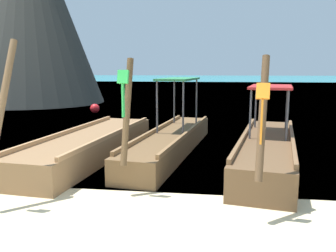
{
  "coord_description": "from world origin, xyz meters",
  "views": [
    {
      "loc": [
        1.12,
        -3.88,
        2.32
      ],
      "look_at": [
        0.0,
        4.36,
        0.95
      ],
      "focal_mm": 37.18,
      "sensor_mm": 36.0,
      "label": 1
    }
  ],
  "objects_px": {
    "longtail_boat_orange_ribbon": "(267,149)",
    "karst_rock": "(27,6)",
    "longtail_boat_yellow_ribbon": "(91,145)",
    "mooring_buoy_near": "(95,108)",
    "longtail_boat_green_ribbon": "(171,140)"
  },
  "relations": [
    {
      "from": "longtail_boat_yellow_ribbon",
      "to": "longtail_boat_green_ribbon",
      "type": "relative_size",
      "value": 1.01
    },
    {
      "from": "longtail_boat_orange_ribbon",
      "to": "karst_rock",
      "type": "height_order",
      "value": "karst_rock"
    },
    {
      "from": "longtail_boat_yellow_ribbon",
      "to": "longtail_boat_orange_ribbon",
      "type": "distance_m",
      "value": 4.54
    },
    {
      "from": "karst_rock",
      "to": "mooring_buoy_near",
      "type": "distance_m",
      "value": 10.31
    },
    {
      "from": "longtail_boat_yellow_ribbon",
      "to": "karst_rock",
      "type": "bearing_deg",
      "value": 123.57
    },
    {
      "from": "mooring_buoy_near",
      "to": "longtail_boat_orange_ribbon",
      "type": "bearing_deg",
      "value": -50.12
    },
    {
      "from": "karst_rock",
      "to": "mooring_buoy_near",
      "type": "relative_size",
      "value": 27.47
    },
    {
      "from": "longtail_boat_yellow_ribbon",
      "to": "mooring_buoy_near",
      "type": "bearing_deg",
      "value": 108.87
    },
    {
      "from": "karst_rock",
      "to": "mooring_buoy_near",
      "type": "xyz_separation_m",
      "value": [
        6.35,
        -5.19,
        -6.25
      ]
    },
    {
      "from": "longtail_boat_yellow_ribbon",
      "to": "mooring_buoy_near",
      "type": "xyz_separation_m",
      "value": [
        -3.09,
        9.04,
        -0.08
      ]
    },
    {
      "from": "longtail_boat_orange_ribbon",
      "to": "longtail_boat_green_ribbon",
      "type": "bearing_deg",
      "value": 160.02
    },
    {
      "from": "longtail_boat_orange_ribbon",
      "to": "karst_rock",
      "type": "distance_m",
      "value": 20.92
    },
    {
      "from": "longtail_boat_orange_ribbon",
      "to": "mooring_buoy_near",
      "type": "height_order",
      "value": "longtail_boat_orange_ribbon"
    },
    {
      "from": "longtail_boat_green_ribbon",
      "to": "karst_rock",
      "type": "relative_size",
      "value": 0.5
    },
    {
      "from": "longtail_boat_orange_ribbon",
      "to": "karst_rock",
      "type": "xyz_separation_m",
      "value": [
        -13.98,
        14.32,
        6.12
      ]
    }
  ]
}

